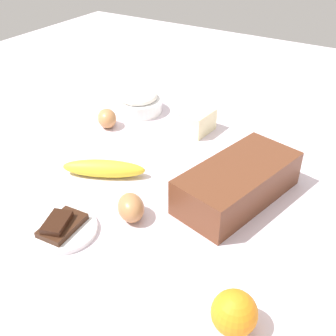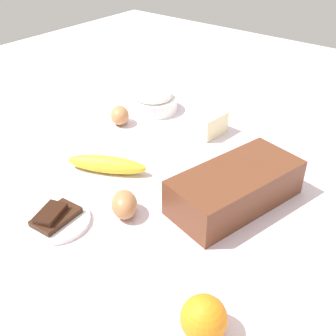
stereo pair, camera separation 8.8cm
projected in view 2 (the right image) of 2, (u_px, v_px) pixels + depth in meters
name	position (u px, v px, depth m)	size (l,w,h in m)	color
ground_plane	(168.00, 186.00, 0.91)	(2.40, 2.40, 0.02)	silver
loaf_pan	(236.00, 187.00, 0.83)	(0.30, 0.19, 0.08)	brown
flour_bowl	(153.00, 100.00, 1.20)	(0.14, 0.14, 0.07)	white
banana	(107.00, 164.00, 0.93)	(0.19, 0.04, 0.04)	yellow
orange_fruit	(204.00, 318.00, 0.58)	(0.07, 0.07, 0.07)	orange
butter_block	(209.00, 124.00, 1.08)	(0.09, 0.06, 0.06)	#F4EDB2
egg_near_butter	(120.00, 115.00, 1.13)	(0.05, 0.05, 0.07)	#BC804D
egg_beside_bowl	(123.00, 204.00, 0.80)	(0.05, 0.05, 0.07)	#B17848
chocolate_plate	(56.00, 219.00, 0.79)	(0.13, 0.13, 0.03)	white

